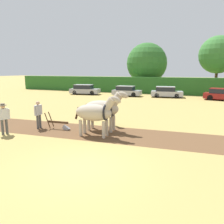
% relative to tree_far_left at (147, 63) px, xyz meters
% --- Properties ---
extents(ground_plane, '(240.00, 240.00, 0.00)m').
position_rel_tree_far_left_xyz_m(ground_plane, '(5.04, -32.05, -4.83)').
color(ground_plane, '#A88E4C').
extents(plowed_furrow_strip, '(23.12, 4.89, 0.01)m').
position_rel_tree_far_left_xyz_m(plowed_furrow_strip, '(0.18, -27.83, -4.83)').
color(plowed_furrow_strip, brown).
rests_on(plowed_furrow_strip, ground).
extents(hedgerow, '(56.16, 1.58, 2.57)m').
position_rel_tree_far_left_xyz_m(hedgerow, '(5.04, -4.25, -3.55)').
color(hedgerow, '#286023').
rests_on(hedgerow, ground).
extents(tree_far_left, '(7.04, 7.04, 8.36)m').
position_rel_tree_far_left_xyz_m(tree_far_left, '(0.00, 0.00, 0.00)').
color(tree_far_left, '#4C3823').
rests_on(tree_far_left, ground).
extents(tree_left, '(5.95, 5.95, 9.06)m').
position_rel_tree_far_left_xyz_m(tree_left, '(11.31, 0.97, 1.24)').
color(tree_left, '#4C3823').
rests_on(tree_left, ground).
extents(draft_horse_lead_left, '(2.77, 1.13, 2.36)m').
position_rel_tree_far_left_xyz_m(draft_horse_lead_left, '(3.77, -28.17, -3.50)').
color(draft_horse_lead_left, '#B2A38E').
rests_on(draft_horse_lead_left, ground).
extents(draft_horse_lead_right, '(2.91, 1.19, 2.49)m').
position_rel_tree_far_left_xyz_m(draft_horse_lead_right, '(3.69, -26.96, -3.47)').
color(draft_horse_lead_right, '#B2A38E').
rests_on(draft_horse_lead_right, ground).
extents(plow, '(1.64, 0.49, 1.13)m').
position_rel_tree_far_left_xyz_m(plow, '(1.11, -27.76, -4.51)').
color(plow, '#4C331E').
rests_on(plow, ground).
extents(farmer_at_plow, '(0.24, 0.69, 1.74)m').
position_rel_tree_far_left_xyz_m(farmer_at_plow, '(-0.24, -28.07, -3.82)').
color(farmer_at_plow, '#4C4C4C').
rests_on(farmer_at_plow, ground).
extents(farmer_beside_team, '(0.50, 0.49, 1.68)m').
position_rel_tree_far_left_xyz_m(farmer_beside_team, '(3.79, -25.63, -3.85)').
color(farmer_beside_team, '#28334C').
rests_on(farmer_beside_team, ground).
extents(farmer_onlooker_left, '(0.45, 0.63, 1.79)m').
position_rel_tree_far_left_xyz_m(farmer_onlooker_left, '(-1.18, -29.85, -3.77)').
color(farmer_onlooker_left, '#4C4C4C').
rests_on(farmer_onlooker_left, ground).
extents(parked_car_far_left, '(4.68, 2.48, 1.49)m').
position_rel_tree_far_left_xyz_m(parked_car_far_left, '(-7.39, -9.31, -4.11)').
color(parked_car_far_left, '#9E9EA8').
rests_on(parked_car_far_left, ground).
extents(parked_car_left, '(4.02, 1.76, 1.44)m').
position_rel_tree_far_left_xyz_m(parked_car_left, '(-0.74, -9.03, -4.14)').
color(parked_car_left, '#9E9EA8').
rests_on(parked_car_left, ground).
extents(parked_car_center_left, '(4.39, 2.40, 1.46)m').
position_rel_tree_far_left_xyz_m(parked_car_center_left, '(4.79, -8.36, -4.13)').
color(parked_car_center_left, '#A8A8B2').
rests_on(parked_car_center_left, ground).
extents(parked_car_center, '(4.63, 2.59, 1.46)m').
position_rel_tree_far_left_xyz_m(parked_car_center, '(11.65, -9.00, -4.12)').
color(parked_car_center, maroon).
rests_on(parked_car_center, ground).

